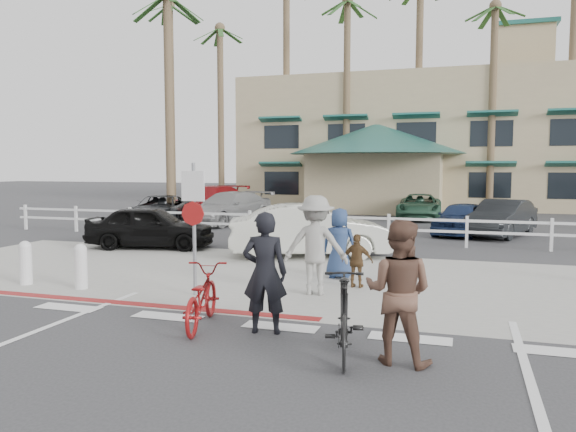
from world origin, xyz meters
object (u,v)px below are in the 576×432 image
(sign_post, at_px, (194,222))
(car_white_sedan, at_px, (310,231))
(bike_black, at_px, (344,315))
(car_red_compact, at_px, (151,227))
(bike_red, at_px, (201,297))

(sign_post, bearing_deg, car_white_sedan, 80.12)
(sign_post, relative_size, bike_black, 1.53)
(sign_post, distance_m, car_red_compact, 6.87)
(car_white_sedan, bearing_deg, car_red_compact, 67.90)
(sign_post, bearing_deg, car_red_compact, 128.29)
(bike_black, relative_size, car_red_compact, 0.49)
(bike_red, xyz_separation_m, car_red_compact, (-5.32, 7.29, 0.18))
(sign_post, bearing_deg, bike_red, -60.62)
(car_red_compact, bearing_deg, car_white_sedan, -103.92)
(bike_black, height_order, car_red_compact, car_red_compact)
(bike_red, height_order, car_white_sedan, car_white_sedan)
(bike_black, xyz_separation_m, car_red_compact, (-7.76, 8.00, 0.09))
(sign_post, bearing_deg, bike_black, -36.82)
(bike_red, relative_size, car_white_sedan, 0.41)
(sign_post, height_order, car_white_sedan, sign_post)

